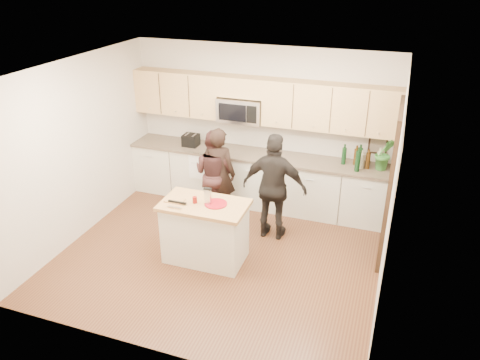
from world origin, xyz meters
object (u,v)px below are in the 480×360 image
(woman_left, at_px, (219,173))
(woman_center, at_px, (214,173))
(toaster, at_px, (191,140))
(island, at_px, (205,231))
(woman_right, at_px, (274,187))

(woman_left, xyz_separation_m, woman_center, (-0.10, 0.05, -0.03))
(woman_left, relative_size, woman_center, 1.04)
(toaster, height_order, woman_left, woman_left)
(island, bearing_deg, woman_left, 102.22)
(toaster, xyz_separation_m, woman_center, (0.67, -0.57, -0.30))
(woman_right, bearing_deg, toaster, -27.08)
(island, bearing_deg, toaster, 119.00)
(woman_center, height_order, woman_right, woman_right)
(woman_left, distance_m, woman_right, 1.08)
(island, xyz_separation_m, woman_center, (-0.38, 1.28, 0.29))
(toaster, bearing_deg, island, -60.55)
(toaster, bearing_deg, woman_center, -40.49)
(island, bearing_deg, woman_center, 106.01)
(toaster, bearing_deg, woman_right, -27.62)
(island, height_order, toaster, toaster)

